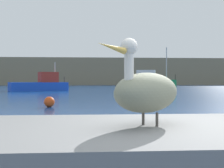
# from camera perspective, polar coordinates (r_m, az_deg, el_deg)

# --- Properties ---
(hillside_backdrop) EXTENTS (140.00, 11.12, 7.42)m
(hillside_backdrop) POSITION_cam_1_polar(r_m,az_deg,el_deg) (81.07, -2.93, 2.46)
(hillside_backdrop) COLOR #7F755B
(hillside_backdrop) RESTS_ON ground
(pier_dock) EXTENTS (3.95, 2.06, 0.82)m
(pier_dock) POSITION_cam_1_polar(r_m,az_deg,el_deg) (3.10, 7.21, -15.94)
(pier_dock) COLOR gray
(pier_dock) RESTS_ON ground
(pelican) EXTENTS (1.07, 1.20, 0.88)m
(pelican) POSITION_cam_1_polar(r_m,az_deg,el_deg) (2.96, 7.08, -1.45)
(pelican) COLOR gray
(pelican) RESTS_ON pier_dock
(fishing_boat_green) EXTENTS (6.54, 3.46, 5.62)m
(fishing_boat_green) POSITION_cam_1_polar(r_m,az_deg,el_deg) (37.62, 7.84, 0.30)
(fishing_boat_green) COLOR #1E8C4C
(fishing_boat_green) RESTS_ON ground
(fishing_boat_blue) EXTENTS (7.28, 5.15, 3.61)m
(fishing_boat_blue) POSITION_cam_1_polar(r_m,az_deg,el_deg) (36.18, -14.21, -0.08)
(fishing_boat_blue) COLOR blue
(fishing_boat_blue) RESTS_ON ground
(mooring_buoy) EXTENTS (0.51, 0.51, 0.51)m
(mooring_buoy) POSITION_cam_1_polar(r_m,az_deg,el_deg) (13.95, -12.57, -3.55)
(mooring_buoy) COLOR #E54C19
(mooring_buoy) RESTS_ON ground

